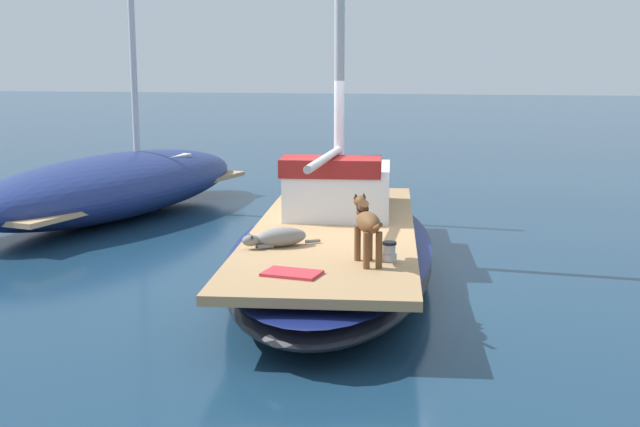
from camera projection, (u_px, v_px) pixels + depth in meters
ground_plane at (334, 276)px, 10.75m from camera, size 120.00×120.00×0.00m
sailboat_main at (334, 251)px, 10.69m from camera, size 3.21×7.45×0.66m
cabin_house at (339, 187)px, 11.66m from camera, size 1.61×2.35×0.84m
dog_grey at (278, 238)px, 9.45m from camera, size 0.84×0.59×0.22m
dog_brown at (367, 224)px, 8.62m from camera, size 0.44×0.90×0.70m
deck_winch at (389, 252)px, 8.77m from camera, size 0.16×0.16×0.21m
coiled_rope at (281, 240)px, 9.70m from camera, size 0.32×0.32×0.04m
deck_towel at (292, 273)px, 8.22m from camera, size 0.61×0.45×0.03m
moored_boat_port_side at (114, 184)px, 14.75m from camera, size 3.87×7.26×7.17m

